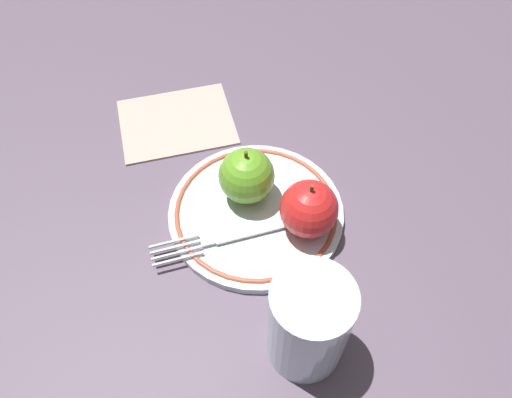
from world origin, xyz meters
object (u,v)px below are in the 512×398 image
(apple_second_whole, at_px, (309,209))
(drinking_glass, at_px, (311,323))
(plate, at_px, (256,212))
(apple_red_whole, at_px, (247,176))
(fork, at_px, (226,238))
(napkin_folded, at_px, (176,121))

(apple_second_whole, distance_m, drinking_glass, 0.14)
(plate, relative_size, drinking_glass, 1.78)
(apple_red_whole, xyz_separation_m, fork, (-0.06, 0.04, -0.03))
(plate, distance_m, fork, 0.05)
(fork, distance_m, drinking_glass, 0.15)
(plate, bearing_deg, drinking_glass, -177.11)
(apple_second_whole, bearing_deg, plate, 53.83)
(fork, height_order, drinking_glass, drinking_glass)
(napkin_folded, bearing_deg, drinking_glass, -167.62)
(apple_red_whole, bearing_deg, fork, 145.98)
(apple_second_whole, xyz_separation_m, napkin_folded, (0.22, 0.12, -0.04))
(plate, height_order, drinking_glass, drinking_glass)
(apple_red_whole, bearing_deg, drinking_glass, -176.11)
(plate, xyz_separation_m, drinking_glass, (-0.17, -0.01, 0.05))
(plate, relative_size, napkin_folded, 1.36)
(fork, xyz_separation_m, drinking_glass, (-0.14, -0.05, 0.04))
(apple_second_whole, height_order, fork, apple_second_whole)
(apple_red_whole, height_order, drinking_glass, drinking_glass)
(plate, bearing_deg, napkin_folded, 20.72)
(apple_red_whole, relative_size, drinking_glass, 0.63)
(apple_red_whole, bearing_deg, plate, -169.66)
(drinking_glass, relative_size, napkin_folded, 0.76)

